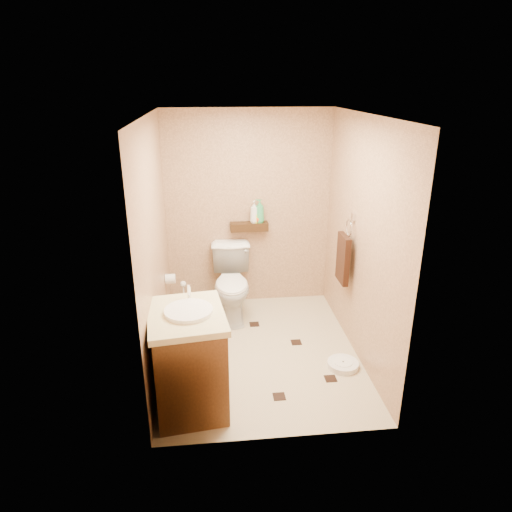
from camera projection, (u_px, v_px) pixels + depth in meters
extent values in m
plane|color=#CAB393|center=(260.00, 352.00, 4.82)|extent=(2.50, 2.50, 0.00)
cube|color=tan|center=(248.00, 211.00, 5.55)|extent=(2.00, 0.04, 2.40)
cube|color=tan|center=(281.00, 304.00, 3.23)|extent=(2.00, 0.04, 2.40)
cube|color=tan|center=(155.00, 249.00, 4.29)|extent=(0.04, 2.50, 2.40)
cube|color=tan|center=(361.00, 241.00, 4.49)|extent=(0.04, 2.50, 2.40)
cube|color=white|center=(261.00, 115.00, 3.96)|extent=(2.00, 2.50, 0.02)
cube|color=#33200E|center=(249.00, 227.00, 5.54)|extent=(0.46, 0.14, 0.10)
cube|color=black|center=(220.00, 366.00, 4.58)|extent=(0.11, 0.11, 0.01)
cube|color=black|center=(296.00, 342.00, 4.99)|extent=(0.11, 0.11, 0.01)
cube|color=black|center=(279.00, 396.00, 4.13)|extent=(0.11, 0.11, 0.01)
cube|color=black|center=(210.00, 332.00, 5.19)|extent=(0.11, 0.11, 0.01)
cube|color=black|center=(331.00, 379.00, 4.38)|extent=(0.11, 0.11, 0.01)
cube|color=black|center=(254.00, 324.00, 5.36)|extent=(0.11, 0.11, 0.01)
imported|color=white|center=(232.00, 284.00, 5.42)|extent=(0.49, 0.84, 0.84)
cube|color=brown|center=(189.00, 363.00, 3.88)|extent=(0.65, 0.77, 0.86)
cube|color=beige|center=(186.00, 316.00, 3.72)|extent=(0.70, 0.82, 0.06)
cylinder|color=white|center=(189.00, 312.00, 3.71)|extent=(0.40, 0.40, 0.06)
cylinder|color=silver|center=(189.00, 291.00, 3.91)|extent=(0.03, 0.03, 0.13)
cylinder|color=white|center=(343.00, 364.00, 4.55)|extent=(0.34, 0.34, 0.06)
cylinder|color=white|center=(343.00, 362.00, 4.54)|extent=(0.19, 0.19, 0.01)
cylinder|color=#19675B|center=(185.00, 310.00, 5.57)|extent=(0.10, 0.10, 0.11)
cylinder|color=white|center=(184.00, 295.00, 5.49)|extent=(0.02, 0.02, 0.32)
sphere|color=white|center=(183.00, 284.00, 5.44)|extent=(0.07, 0.07, 0.07)
cube|color=silver|center=(353.00, 217.00, 4.65)|extent=(0.03, 0.06, 0.08)
torus|color=silver|center=(349.00, 228.00, 4.69)|extent=(0.02, 0.19, 0.19)
cube|color=#351B0F|center=(343.00, 259.00, 4.81)|extent=(0.06, 0.30, 0.52)
cylinder|color=white|center=(170.00, 279.00, 5.11)|extent=(0.11, 0.11, 0.11)
cylinder|color=silver|center=(166.00, 274.00, 5.09)|extent=(0.04, 0.02, 0.02)
imported|color=silver|center=(254.00, 212.00, 5.48)|extent=(0.13, 0.13, 0.27)
imported|color=#EDFF35|center=(256.00, 216.00, 5.50)|extent=(0.10, 0.10, 0.15)
imported|color=red|center=(258.00, 217.00, 5.51)|extent=(0.12, 0.12, 0.13)
imported|color=#319558|center=(260.00, 211.00, 5.48)|extent=(0.14, 0.14, 0.28)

